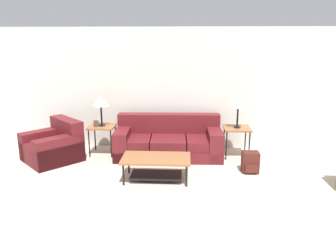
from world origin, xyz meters
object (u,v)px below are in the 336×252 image
Objects in this scene: backpack at (250,162)px; side_table_left at (102,129)px; coffee_table at (156,163)px; table_lamp_left at (101,101)px; side_table_right at (237,131)px; table_lamp_right at (238,102)px; couch at (169,142)px; armchair at (54,146)px.

side_table_left is at bearing 163.64° from backpack.
table_lamp_left reaches higher than coffee_table.
backpack is at bearing -81.09° from side_table_right.
side_table_right is (2.77, 0.00, 0.00)m from side_table_left.
side_table_left reaches higher than coffee_table.
backpack is (0.13, -0.85, -0.94)m from table_lamp_right.
couch reaches higher than backpack.
side_table_left is at bearing -180.00° from table_lamp_right.
coffee_table is (2.11, -0.84, 0.02)m from armchair.
side_table_right is at bearing 39.71° from coffee_table.
side_table_right is (1.39, 0.04, 0.25)m from couch.
couch is 1.88× the size of coffee_table.
side_table_left is 0.58m from table_lamp_left.
couch reaches higher than armchair.
table_lamp_right reaches higher than side_table_left.
couch is 1.62× the size of armchair.
couch is 1.25m from coffee_table.
side_table_right is 0.95× the size of table_lamp_left.
table_lamp_left is (-1.24, 1.28, 0.83)m from coffee_table.
table_lamp_left is 1.69× the size of backpack.
couch is at bearing -178.40° from table_lamp_right.
table_lamp_left reaches higher than side_table_left.
table_lamp_right is at bearing 94.76° from side_table_right.
side_table_left is 1.00× the size of side_table_right.
couch is at bearing -1.60° from side_table_left.
table_lamp_right reaches higher than side_table_right.
side_table_left and side_table_right have the same top height.
armchair is at bearing 158.22° from coffee_table.
table_lamp_left reaches higher than side_table_right.
side_table_right is 1.60× the size of backpack.
backpack is at bearing -16.36° from table_lamp_left.
coffee_table is 1.90× the size of side_table_right.
table_lamp_right is (-0.00, 0.00, 0.58)m from side_table_right.
backpack is (3.78, -0.42, -0.10)m from armchair.
armchair is 1.16× the size of coffee_table.
table_lamp_left is at bearing 116.57° from side_table_left.
table_lamp_right is 1.28m from backpack.
side_table_right is at bearing -0.00° from table_lamp_left.
backpack is (2.91, -0.85, -0.94)m from table_lamp_left.
couch is at bearing 151.84° from backpack.
armchair is at bearing -173.27° from table_lamp_right.
side_table_right is 0.58m from table_lamp_right.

